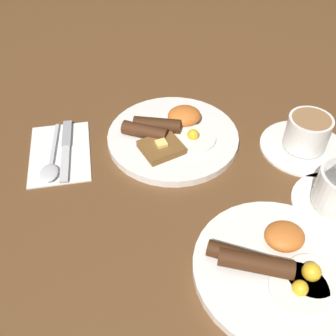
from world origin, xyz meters
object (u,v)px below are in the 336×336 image
at_px(breakfast_plate_far, 277,267).
at_px(teacup_near, 306,137).
at_px(knife, 66,146).
at_px(breakfast_plate_near, 172,135).
at_px(spoon, 50,166).

xyz_separation_m(breakfast_plate_far, teacup_near, (-0.17, -0.23, 0.02)).
relative_size(breakfast_plate_far, teacup_near, 1.48).
bearing_deg(knife, teacup_near, 82.27).
distance_m(breakfast_plate_near, teacup_near, 0.26).
bearing_deg(breakfast_plate_near, breakfast_plate_far, 101.59).
bearing_deg(breakfast_plate_far, knife, -52.38).
distance_m(teacup_near, spoon, 0.48).
relative_size(breakfast_plate_far, spoon, 1.47).
bearing_deg(knife, breakfast_plate_near, 89.25).
bearing_deg(knife, breakfast_plate_far, 44.74).
distance_m(teacup_near, knife, 0.46).
height_order(breakfast_plate_near, knife, breakfast_plate_near).
xyz_separation_m(breakfast_plate_near, teacup_near, (-0.24, 0.09, 0.02)).
bearing_deg(teacup_near, breakfast_plate_far, 53.55).
bearing_deg(spoon, breakfast_plate_near, 104.93).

